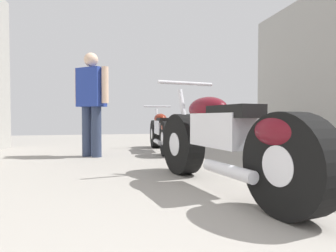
{
  "coord_description": "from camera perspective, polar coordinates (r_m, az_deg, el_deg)",
  "views": [
    {
      "loc": [
        -0.98,
        0.02,
        0.66
      ],
      "look_at": [
        -0.2,
        3.48,
        0.55
      ],
      "focal_mm": 30.13,
      "sensor_mm": 36.0,
      "label": 1
    }
  ],
  "objects": [
    {
      "name": "ground_plane",
      "position": [
        3.45,
        4.16,
        -9.22
      ],
      "size": [
        15.65,
        15.65,
        0.0
      ],
      "primitive_type": "plane",
      "color": "gray"
    },
    {
      "name": "motorcycle_maroon_cruiser",
      "position": [
        2.56,
        11.21,
        -2.91
      ],
      "size": [
        0.78,
        2.27,
        1.06
      ],
      "color": "black",
      "rests_on": "ground_plane"
    },
    {
      "name": "motorcycle_black_naked",
      "position": [
        5.41,
        -1.17,
        -1.26
      ],
      "size": [
        0.58,
        1.94,
        0.91
      ],
      "color": "black",
      "rests_on": "ground_plane"
    },
    {
      "name": "mechanic_in_blue",
      "position": [
        4.88,
        -15.24,
        5.46
      ],
      "size": [
        0.6,
        0.52,
        1.73
      ],
      "color": "#2D3851",
      "rests_on": "ground_plane"
    }
  ]
}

